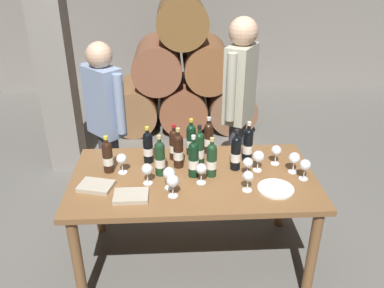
{
  "coord_description": "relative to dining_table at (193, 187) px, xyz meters",
  "views": [
    {
      "loc": [
        -0.13,
        -2.36,
        2.22
      ],
      "look_at": [
        0.0,
        0.2,
        0.91
      ],
      "focal_mm": 37.14,
      "sensor_mm": 36.0,
      "label": 1
    }
  ],
  "objects": [
    {
      "name": "wine_bottle_9",
      "position": [
        -0.1,
        0.14,
        0.22
      ],
      "size": [
        0.07,
        0.07,
        0.3
      ],
      "color": "black",
      "rests_on": "dining_table"
    },
    {
      "name": "wine_glass_1",
      "position": [
        -0.17,
        -0.14,
        0.2
      ],
      "size": [
        0.08,
        0.08,
        0.16
      ],
      "color": "white",
      "rests_on": "dining_table"
    },
    {
      "name": "wine_bottle_6",
      "position": [
        -0.0,
        0.33,
        0.22
      ],
      "size": [
        0.07,
        0.07,
        0.29
      ],
      "color": "black",
      "rests_on": "dining_table"
    },
    {
      "name": "sommelier_presenting",
      "position": [
        0.43,
        0.75,
        0.37
      ],
      "size": [
        0.31,
        0.44,
        1.72
      ],
      "color": "#383842",
      "rests_on": "ground_plane"
    },
    {
      "name": "wine_glass_3",
      "position": [
        0.75,
        -0.08,
        0.2
      ],
      "size": [
        0.08,
        0.08,
        0.15
      ],
      "color": "white",
      "rests_on": "dining_table"
    },
    {
      "name": "wine_glass_2",
      "position": [
        0.61,
        0.14,
        0.2
      ],
      "size": [
        0.07,
        0.07,
        0.15
      ],
      "color": "white",
      "rests_on": "dining_table"
    },
    {
      "name": "serving_plate",
      "position": [
        0.53,
        -0.2,
        0.1
      ],
      "size": [
        0.24,
        0.24,
        0.01
      ],
      "primitive_type": "cylinder",
      "color": "white",
      "rests_on": "dining_table"
    },
    {
      "name": "wine_bottle_8",
      "position": [
        -0.13,
        0.26,
        0.21
      ],
      "size": [
        0.07,
        0.07,
        0.28
      ],
      "color": "black",
      "rests_on": "dining_table"
    },
    {
      "name": "wine_glass_9",
      "position": [
        -0.15,
        -0.24,
        0.2
      ],
      "size": [
        0.08,
        0.08,
        0.16
      ],
      "color": "white",
      "rests_on": "dining_table"
    },
    {
      "name": "wine_bottle_7",
      "position": [
        -0.23,
        0.04,
        0.22
      ],
      "size": [
        0.07,
        0.07,
        0.3
      ],
      "color": "#19381E",
      "rests_on": "dining_table"
    },
    {
      "name": "wine_glass_10",
      "position": [
        0.34,
        -0.2,
        0.19
      ],
      "size": [
        0.07,
        0.07,
        0.15
      ],
      "color": "white",
      "rests_on": "dining_table"
    },
    {
      "name": "dining_table",
      "position": [
        0.0,
        0.0,
        0.0
      ],
      "size": [
        1.7,
        0.9,
        0.76
      ],
      "color": "brown",
      "rests_on": "ground_plane"
    },
    {
      "name": "wine_bottle_0",
      "position": [
        0.12,
        0.01,
        0.22
      ],
      "size": [
        0.07,
        0.07,
        0.29
      ],
      "color": "#19381E",
      "rests_on": "dining_table"
    },
    {
      "name": "wine_bottle_3",
      "position": [
        0.3,
        0.09,
        0.22
      ],
      "size": [
        0.07,
        0.07,
        0.31
      ],
      "color": "black",
      "rests_on": "dining_table"
    },
    {
      "name": "wine_bottle_4",
      "position": [
        -0.0,
        0.01,
        0.23
      ],
      "size": [
        0.07,
        0.07,
        0.31
      ],
      "color": "black",
      "rests_on": "dining_table"
    },
    {
      "name": "wine_glass_6",
      "position": [
        0.05,
        -0.09,
        0.2
      ],
      "size": [
        0.07,
        0.07,
        0.15
      ],
      "color": "white",
      "rests_on": "dining_table"
    },
    {
      "name": "wine_bottle_10",
      "position": [
        0.13,
        0.35,
        0.22
      ],
      "size": [
        0.07,
        0.07,
        0.29
      ],
      "color": "black",
      "rests_on": "dining_table"
    },
    {
      "name": "wine_bottle_11",
      "position": [
        0.41,
        0.2,
        0.23
      ],
      "size": [
        0.07,
        0.07,
        0.31
      ],
      "color": "black",
      "rests_on": "dining_table"
    },
    {
      "name": "wine_glass_5",
      "position": [
        -0.5,
        0.07,
        0.2
      ],
      "size": [
        0.07,
        0.07,
        0.15
      ],
      "color": "white",
      "rests_on": "dining_table"
    },
    {
      "name": "wine_bottle_1",
      "position": [
        -0.32,
        0.22,
        0.22
      ],
      "size": [
        0.07,
        0.07,
        0.28
      ],
      "color": "black",
      "rests_on": "dining_table"
    },
    {
      "name": "leather_ledger",
      "position": [
        -0.65,
        -0.11,
        0.11
      ],
      "size": [
        0.25,
        0.21,
        0.03
      ],
      "primitive_type": "cube",
      "rotation": [
        0.0,
        0.0,
        -0.26
      ],
      "color": "#B2A893",
      "rests_on": "dining_table"
    },
    {
      "name": "wine_glass_4",
      "position": [
        -0.31,
        -0.08,
        0.2
      ],
      "size": [
        0.08,
        0.08,
        0.15
      ],
      "color": "white",
      "rests_on": "dining_table"
    },
    {
      "name": "wine_glass_0",
      "position": [
        0.71,
        0.02,
        0.2
      ],
      "size": [
        0.08,
        0.08,
        0.16
      ],
      "color": "white",
      "rests_on": "dining_table"
    },
    {
      "name": "wine_glass_7",
      "position": [
        0.46,
        0.05,
        0.2
      ],
      "size": [
        0.08,
        0.08,
        0.16
      ],
      "color": "white",
      "rests_on": "dining_table"
    },
    {
      "name": "cellar_back_wall",
      "position": [
        0.0,
        4.2,
        0.73
      ],
      "size": [
        10.0,
        0.24,
        2.8
      ],
      "primitive_type": "cube",
      "color": "gray",
      "rests_on": "ground_plane"
    },
    {
      "name": "wine_bottle_5",
      "position": [
        -0.6,
        0.1,
        0.21
      ],
      "size": [
        0.07,
        0.07,
        0.28
      ],
      "color": "black",
      "rests_on": "dining_table"
    },
    {
      "name": "wine_bottle_2",
      "position": [
        0.05,
        0.15,
        0.23
      ],
      "size": [
        0.07,
        0.07,
        0.32
      ],
      "color": "#19381E",
      "rests_on": "dining_table"
    },
    {
      "name": "taster_seated_left",
      "position": [
        -0.69,
        0.72,
        0.25
      ],
      "size": [
        0.37,
        0.38,
        1.54
      ],
      "color": "#383842",
      "rests_on": "ground_plane"
    },
    {
      "name": "barrel_stack",
      "position": [
        0.0,
        2.6,
        -0.01
      ],
      "size": [
        1.86,
        0.9,
        1.69
      ],
      "color": "#895F3B",
      "rests_on": "ground_plane"
    },
    {
      "name": "ground_plane",
      "position": [
        0.0,
        0.0,
        -0.67
      ],
      "size": [
        14.0,
        14.0,
        0.0
      ],
      "primitive_type": "plane",
      "color": "#66635E"
    },
    {
      "name": "stone_pillar",
      "position": [
        -1.3,
        1.6,
        0.63
      ],
      "size": [
        0.32,
        0.32,
        2.6
      ],
      "primitive_type": "cube",
      "color": "gray",
      "rests_on": "ground_plane"
    },
    {
      "name": "wine_glass_8",
      "position": [
        0.37,
        -0.02,
        0.19
      ],
      "size": [
        0.07,
        0.07,
        0.15
      ],
      "color": "white",
      "rests_on": "dining_table"
    },
    {
      "name": "tasting_notebook",
      "position": [
        -0.41,
        -0.24,
        0.11
      ],
      "size": [
        0.22,
        0.16,
        0.03
      ],
      "primitive_type": "cube",
      "rotation": [
        0.0,
        0.0,
        -0.0
      ],
      "color": "#B2A893",
      "rests_on": "dining_table"
    }
  ]
}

